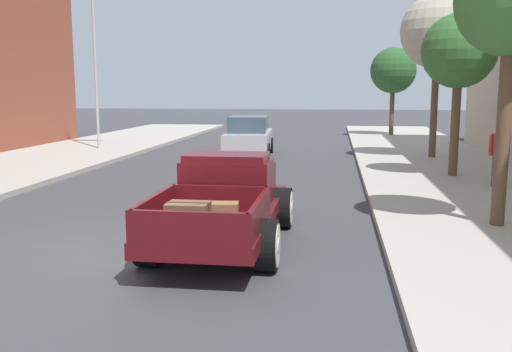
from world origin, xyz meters
TOP-DOWN VIEW (x-y plane):
  - ground_plane at (0.00, 0.00)m, footprint 140.00×140.00m
  - hotrod_truck_maroon at (1.75, 1.13)m, footprint 2.21×4.95m
  - car_background_silver at (0.17, 13.99)m, footprint 2.08×4.40m
  - pedestrian_sidewalk_right at (7.94, 6.78)m, footprint 0.53×0.22m
  - flagpole at (-6.48, 14.89)m, footprint 1.74×0.16m
  - street_tree_nearest at (6.76, 2.44)m, footprint 2.03×2.03m
  - street_tree_second at (7.19, 8.74)m, footprint 2.18×2.18m
  - street_tree_third at (7.37, 13.48)m, footprint 2.76×2.76m
  - street_tree_farthest at (6.88, 24.28)m, footprint 2.58×2.58m

SIDE VIEW (x-z plane):
  - ground_plane at x=0.00m, z-range 0.00..0.00m
  - hotrod_truck_maroon at x=1.75m, z-range -0.04..1.54m
  - car_background_silver at x=0.17m, z-range -0.06..1.59m
  - pedestrian_sidewalk_right at x=7.94m, z-range 0.26..1.91m
  - street_tree_farthest at x=6.88m, z-range 1.30..6.23m
  - street_tree_second at x=7.19m, z-range 1.41..6.17m
  - street_tree_nearest at x=6.76m, z-range 1.66..6.83m
  - street_tree_third at x=7.37m, z-range 1.78..7.87m
  - flagpole at x=-6.48m, z-range 1.19..10.35m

